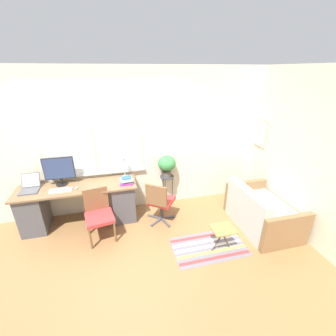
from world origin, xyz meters
The scene contains 17 objects.
ground_plane centered at (0.00, 0.00, 0.00)m, with size 14.00×14.00×0.00m, color olive.
wall_back_with_window centered at (-0.01, 0.67, 1.35)m, with size 9.00×0.12×2.70m.
wall_right_with_picture centered at (3.08, 0.00, 1.35)m, with size 0.08×9.00×2.70m.
desk centered at (-0.59, 0.29, 0.40)m, with size 2.01×0.59×0.76m.
laptop centered at (-1.34, 0.37, 0.81)m, with size 0.29×0.36×0.24m.
monitor centered at (-0.85, 0.45, 1.03)m, with size 0.50×0.20×0.51m.
keyboard centered at (-0.84, 0.21, 0.76)m, with size 0.36×0.13×0.02m.
mouse centered at (-0.58, 0.21, 0.77)m, with size 0.04×0.07×0.03m.
desk_lamp centered at (0.25, 0.46, 1.01)m, with size 0.15×0.15×0.42m.
book_stack centered at (0.25, 0.19, 0.82)m, with size 0.23×0.19×0.12m.
desk_chair_wooden centered at (-0.25, -0.16, 0.45)m, with size 0.51×0.51×0.84m.
office_chair_swivel centered at (0.81, -0.02, 0.44)m, with size 0.59×0.59×0.83m.
couch_loveseat centered at (2.53, -0.57, 0.26)m, with size 0.84×1.28×0.76m.
plant_stand centered at (1.07, 0.52, 0.58)m, with size 0.27×0.27×0.66m.
potted_plant centered at (1.07, 0.52, 0.91)m, with size 0.35×0.35×0.43m.
floor_rug_striped centered at (1.43, -0.86, 0.00)m, with size 1.17×0.68×0.01m.
folding_stool centered at (1.59, -0.96, 0.36)m, with size 0.35×0.30×0.41m.
Camera 1 is at (0.12, -3.41, 2.62)m, focal length 24.00 mm.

